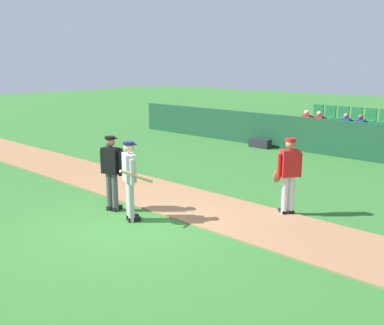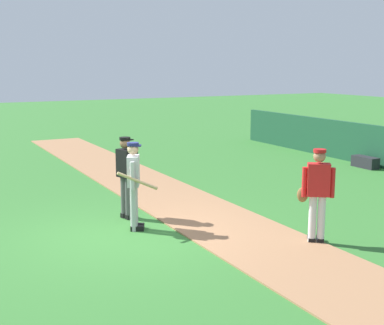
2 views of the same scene
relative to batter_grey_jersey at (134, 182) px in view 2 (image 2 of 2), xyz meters
name	(u,v)px [view 2 (image 2 of 2)]	position (x,y,z in m)	size (l,w,h in m)	color
ground_plane	(131,235)	(0.26, -0.19, -0.97)	(80.00, 80.00, 0.00)	#33702D
infield_dirt_path	(216,221)	(0.26, 1.72, -0.95)	(28.00, 2.08, 0.03)	#9E704C
batter_grey_jersey	(134,182)	(0.00, 0.00, 0.00)	(0.63, 0.79, 1.76)	#B2B2B2
umpire_home_plate	(126,173)	(-0.83, 0.16, 0.03)	(0.57, 0.38, 1.76)	#4C4C4C
runner_red_jersey	(317,192)	(2.31, 2.65, -0.01)	(0.51, 0.56, 1.76)	silver
equipment_bag	(365,162)	(-2.65, 8.99, -0.79)	(0.90, 0.36, 0.36)	#232328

